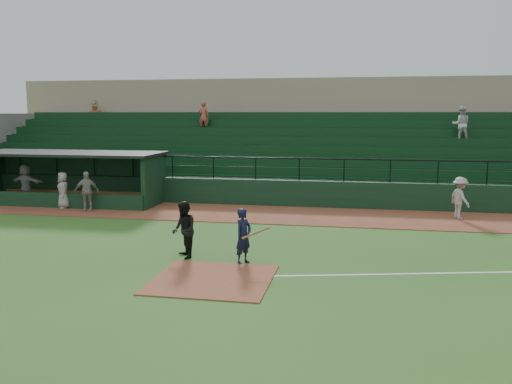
# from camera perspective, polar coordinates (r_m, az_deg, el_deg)

# --- Properties ---
(ground) EXTENTS (90.00, 90.00, 0.00)m
(ground) POSITION_cam_1_polar(r_m,az_deg,el_deg) (14.82, -3.64, -8.16)
(ground) COLOR #2C591C
(ground) RESTS_ON ground
(warning_track) EXTENTS (40.00, 4.00, 0.03)m
(warning_track) POSITION_cam_1_polar(r_m,az_deg,el_deg) (22.44, 1.43, -2.40)
(warning_track) COLOR brown
(warning_track) RESTS_ON ground
(home_plate_dirt) EXTENTS (3.00, 3.00, 0.03)m
(home_plate_dirt) POSITION_cam_1_polar(r_m,az_deg,el_deg) (13.89, -4.67, -9.25)
(home_plate_dirt) COLOR brown
(home_plate_dirt) RESTS_ON ground
(stadium_structure) EXTENTS (38.00, 13.08, 6.40)m
(stadium_structure) POSITION_cam_1_polar(r_m,az_deg,el_deg) (30.48, 4.03, 4.78)
(stadium_structure) COLOR black
(stadium_structure) RESTS_ON ground
(dugout) EXTENTS (8.90, 3.20, 2.42)m
(dugout) POSITION_cam_1_polar(r_m,az_deg,el_deg) (27.00, -18.88, 1.81)
(dugout) COLOR black
(dugout) RESTS_ON ground
(batter_at_plate) EXTENTS (1.10, 0.71, 1.59)m
(batter_at_plate) POSITION_cam_1_polar(r_m,az_deg,el_deg) (15.09, -1.34, -4.72)
(batter_at_plate) COLOR black
(batter_at_plate) RESTS_ON ground
(umpire) EXTENTS (0.97, 1.03, 1.68)m
(umpire) POSITION_cam_1_polar(r_m,az_deg,el_deg) (15.81, -7.69, -4.02)
(umpire) COLOR black
(umpire) RESTS_ON ground
(runner) EXTENTS (1.02, 1.24, 1.68)m
(runner) POSITION_cam_1_polar(r_m,az_deg,el_deg) (22.83, 20.91, -0.59)
(runner) COLOR #A6A19C
(runner) RESTS_ON warning_track
(dugout_player_a) EXTENTS (1.09, 0.73, 1.72)m
(dugout_player_a) POSITION_cam_1_polar(r_m,az_deg,el_deg) (24.17, -17.61, 0.09)
(dugout_player_a) COLOR #9B9691
(dugout_player_a) RESTS_ON warning_track
(dugout_player_b) EXTENTS (0.90, 0.93, 1.61)m
(dugout_player_b) POSITION_cam_1_polar(r_m,az_deg,el_deg) (25.23, -19.86, 0.19)
(dugout_player_b) COLOR #9E9994
(dugout_player_b) RESTS_ON warning_track
(dugout_player_c) EXTENTS (1.74, 0.73, 1.82)m
(dugout_player_c) POSITION_cam_1_polar(r_m,az_deg,el_deg) (27.45, -23.30, 0.86)
(dugout_player_c) COLOR #9B9591
(dugout_player_c) RESTS_ON warning_track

